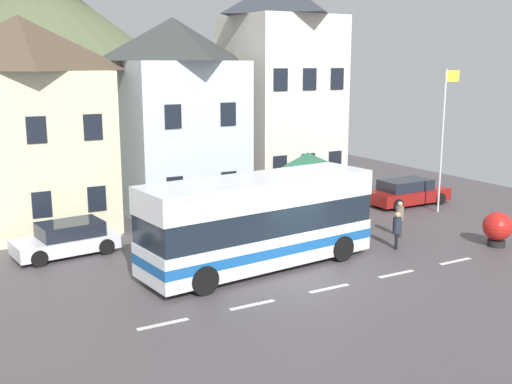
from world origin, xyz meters
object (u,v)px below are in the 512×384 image
at_px(parked_car_01, 67,239).
at_px(pedestrian_02, 340,214).
at_px(transit_bus, 259,223).
at_px(pedestrian_03, 340,220).
at_px(hilltop_castle, 26,55).
at_px(bus_shelter, 307,165).
at_px(townhouse_00, 26,126).
at_px(parked_car_02, 407,192).
at_px(pedestrian_00, 397,227).
at_px(townhouse_02, 280,92).
at_px(public_bench, 291,210).
at_px(harbour_buoy, 498,227).
at_px(parked_car_00, 302,209).
at_px(flagpole, 444,131).
at_px(pedestrian_01, 400,217).
at_px(townhouse_01, 175,116).

height_order(parked_car_01, pedestrian_02, pedestrian_02).
bearing_deg(transit_bus, pedestrian_03, 12.83).
bearing_deg(hilltop_castle, bus_shelter, -75.83).
bearing_deg(townhouse_00, hilltop_castle, 80.20).
bearing_deg(bus_shelter, townhouse_00, 152.62).
distance_m(parked_car_02, pedestrian_00, 8.43).
distance_m(townhouse_02, pedestrian_02, 9.20).
bearing_deg(public_bench, harbour_buoy, -57.34).
xyz_separation_m(bus_shelter, parked_car_00, (0.45, 1.03, -2.34)).
relative_size(townhouse_00, public_bench, 5.37).
relative_size(townhouse_02, parked_car_00, 2.90).
distance_m(hilltop_castle, transit_bus, 33.33).
relative_size(bus_shelter, flagpole, 0.50).
relative_size(pedestrian_02, public_bench, 0.93).
distance_m(parked_car_01, pedestrian_02, 11.73).
bearing_deg(public_bench, bus_shelter, -94.89).
distance_m(pedestrian_01, public_bench, 5.53).
bearing_deg(bus_shelter, townhouse_02, 69.91).
bearing_deg(public_bench, hilltop_castle, 105.25).
xyz_separation_m(parked_car_00, parked_car_01, (-11.10, 0.19, 0.04)).
xyz_separation_m(parked_car_02, harbour_buoy, (-2.12, -7.64, 0.12)).
xyz_separation_m(pedestrian_01, pedestrian_02, (-1.97, 1.71, -0.01)).
height_order(hilltop_castle, pedestrian_03, hilltop_castle).
distance_m(townhouse_01, parked_car_01, 9.55).
distance_m(parked_car_00, parked_car_02, 6.93).
distance_m(transit_bus, parked_car_02, 13.25).
bearing_deg(townhouse_01, pedestrian_03, -64.61).
relative_size(pedestrian_00, public_bench, 0.88).
xyz_separation_m(townhouse_02, pedestrian_03, (-1.93, -8.20, -5.15)).
height_order(townhouse_02, pedestrian_01, townhouse_02).
height_order(townhouse_01, parked_car_01, townhouse_01).
height_order(townhouse_01, townhouse_02, townhouse_02).
distance_m(townhouse_00, bus_shelter, 12.74).
bearing_deg(parked_car_00, parked_car_02, 176.82).
xyz_separation_m(public_bench, flagpole, (7.54, -2.38, 3.71)).
bearing_deg(parked_car_02, pedestrian_02, -157.10).
xyz_separation_m(transit_bus, parked_car_00, (5.22, 4.95, -1.12)).
distance_m(parked_car_02, pedestrian_01, 6.51).
xyz_separation_m(hilltop_castle, harbour_buoy, (12.51, -35.08, -7.35)).
xyz_separation_m(townhouse_00, parked_car_02, (18.58, -4.55, -4.09)).
bearing_deg(townhouse_02, pedestrian_01, -86.80).
bearing_deg(parked_car_02, parked_car_00, -178.25).
distance_m(hilltop_castle, pedestrian_02, 32.12).
bearing_deg(pedestrian_00, pedestrian_02, 101.19).
distance_m(townhouse_01, public_bench, 7.63).
height_order(townhouse_02, harbour_buoy, townhouse_02).
xyz_separation_m(hilltop_castle, pedestrian_01, (9.95, -31.96, -7.25)).
relative_size(townhouse_00, townhouse_02, 0.80).
bearing_deg(parked_car_01, transit_bus, 132.61).
xyz_separation_m(pedestrian_01, pedestrian_03, (-2.45, 1.07, -0.11)).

